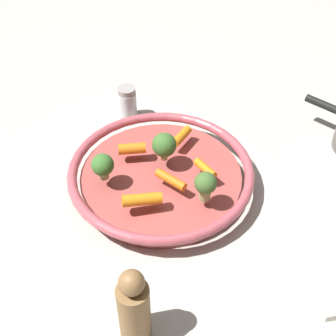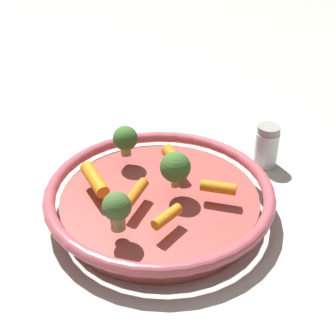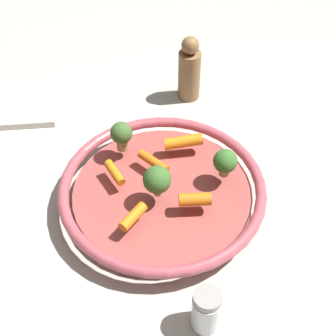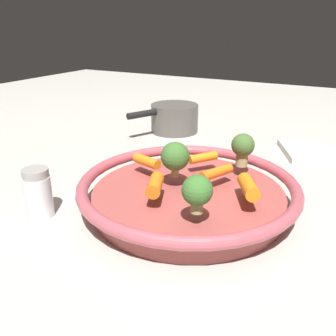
# 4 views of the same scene
# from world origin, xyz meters

# --- Properties ---
(ground_plane) EXTENTS (2.58, 2.58, 0.00)m
(ground_plane) POSITION_xyz_m (0.00, 0.00, 0.00)
(ground_plane) COLOR #B7B2A8
(serving_bowl) EXTENTS (0.34, 0.34, 0.05)m
(serving_bowl) POSITION_xyz_m (0.00, 0.00, 0.03)
(serving_bowl) COLOR #A84C47
(serving_bowl) RESTS_ON ground_plane
(baby_carrot_center) EXTENTS (0.05, 0.04, 0.02)m
(baby_carrot_center) POSITION_xyz_m (0.06, -0.02, 0.06)
(baby_carrot_center) COLOR orange
(baby_carrot_center) RESTS_ON serving_bowl
(baby_carrot_left) EXTENTS (0.06, 0.04, 0.02)m
(baby_carrot_left) POSITION_xyz_m (-0.03, 0.03, 0.06)
(baby_carrot_left) COLOR orange
(baby_carrot_left) RESTS_ON serving_bowl
(baby_carrot_back) EXTENTS (0.05, 0.04, 0.02)m
(baby_carrot_back) POSITION_xyz_m (-0.08, -0.01, 0.06)
(baby_carrot_back) COLOR orange
(baby_carrot_back) RESTS_ON serving_bowl
(baby_carrot_near_rim) EXTENTS (0.03, 0.05, 0.02)m
(baby_carrot_near_rim) POSITION_xyz_m (-0.02, -0.08, 0.06)
(baby_carrot_near_rim) COLOR orange
(baby_carrot_near_rim) RESTS_ON serving_bowl
(baby_carrot_right) EXTENTS (0.07, 0.05, 0.03)m
(baby_carrot_right) POSITION_xyz_m (0.01, 0.10, 0.06)
(baby_carrot_right) COLOR orange
(baby_carrot_right) RESTS_ON serving_bowl
(broccoli_floret_small) EXTENTS (0.04, 0.04, 0.05)m
(broccoli_floret_small) POSITION_xyz_m (0.09, 0.05, 0.08)
(broccoli_floret_small) COLOR tan
(broccoli_floret_small) RESTS_ON serving_bowl
(broccoli_floret_large) EXTENTS (0.04, 0.04, 0.06)m
(broccoli_floret_large) POSITION_xyz_m (-0.09, 0.05, 0.08)
(broccoli_floret_large) COLOR tan
(broccoli_floret_large) RESTS_ON serving_bowl
(broccoli_floret_edge) EXTENTS (0.04, 0.04, 0.06)m
(broccoli_floret_edge) POSITION_xyz_m (0.00, -0.02, 0.08)
(broccoli_floret_edge) COLOR tan
(broccoli_floret_edge) RESTS_ON serving_bowl
(salt_shaker) EXTENTS (0.04, 0.04, 0.08)m
(salt_shaker) POSITION_xyz_m (0.13, -0.18, 0.04)
(salt_shaker) COLOR silver
(salt_shaker) RESTS_ON ground_plane
(saucepan) EXTENTS (0.19, 0.13, 0.07)m
(saucepan) POSITION_xyz_m (-0.37, -0.21, 0.04)
(saucepan) COLOR #56514C
(saucepan) RESTS_ON ground_plane
(dish_towel) EXTENTS (0.17, 0.15, 0.01)m
(dish_towel) POSITION_xyz_m (-0.35, 0.13, 0.01)
(dish_towel) COLOR silver
(dish_towel) RESTS_ON ground_plane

